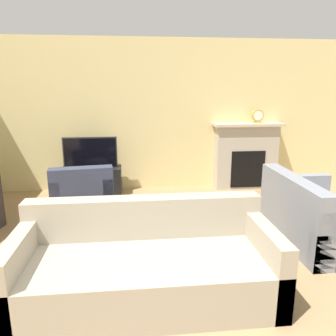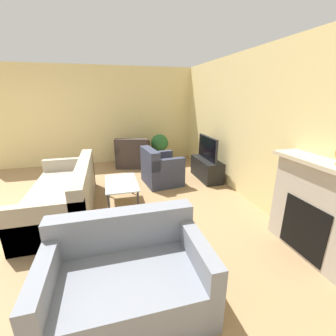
{
  "view_description": "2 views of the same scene",
  "coord_description": "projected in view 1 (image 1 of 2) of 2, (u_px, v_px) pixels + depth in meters",
  "views": [
    {
      "loc": [
        -0.03,
        -1.76,
        1.85
      ],
      "look_at": [
        0.44,
        2.73,
        0.74
      ],
      "focal_mm": 35.0,
      "sensor_mm": 36.0,
      "label": 1
    },
    {
      "loc": [
        3.91,
        1.7,
        1.93
      ],
      "look_at": [
        0.52,
        2.61,
        0.79
      ],
      "focal_mm": 24.0,
      "sensor_mm": 36.0,
      "label": 2
    }
  ],
  "objects": [
    {
      "name": "tv_stand",
      "position": [
        92.0,
        181.0,
        5.79
      ],
      "size": [
        1.03,
        0.42,
        0.48
      ],
      "color": "black",
      "rests_on": "ground_plane"
    },
    {
      "name": "couch_sectional",
      "position": [
        146.0,
        266.0,
        2.96
      ],
      "size": [
        2.27,
        0.98,
        0.82
      ],
      "color": "#9E937F",
      "rests_on": "ground_plane"
    },
    {
      "name": "coffee_table",
      "position": [
        145.0,
        215.0,
        3.86
      ],
      "size": [
        0.93,
        0.55,
        0.44
      ],
      "color": "#333338",
      "rests_on": "ground_plane"
    },
    {
      "name": "armchair_accent",
      "position": [
        83.0,
        199.0,
        4.68
      ],
      "size": [
        0.92,
        0.86,
        0.82
      ],
      "rotation": [
        0.0,
        0.0,
        3.27
      ],
      "color": "#33384C",
      "rests_on": "ground_plane"
    },
    {
      "name": "tv",
      "position": [
        90.0,
        153.0,
        5.67
      ],
      "size": [
        0.92,
        0.05,
        0.54
      ],
      "color": "#232328",
      "rests_on": "tv_stand"
    },
    {
      "name": "fireplace",
      "position": [
        246.0,
        154.0,
        6.12
      ],
      "size": [
        1.27,
        0.36,
        1.22
      ],
      "color": "#B2A899",
      "rests_on": "ground_plane"
    },
    {
      "name": "mantel_clock",
      "position": [
        258.0,
        116.0,
        5.97
      ],
      "size": [
        0.21,
        0.07,
        0.24
      ],
      "color": "#B79338",
      "rests_on": "fireplace"
    },
    {
      "name": "wall_back",
      "position": [
        135.0,
        116.0,
        5.92
      ],
      "size": [
        8.72,
        0.06,
        2.7
      ],
      "color": "beige",
      "rests_on": "ground_plane"
    },
    {
      "name": "couch_loveseat",
      "position": [
        316.0,
        218.0,
        4.01
      ],
      "size": [
        0.95,
        1.46,
        0.82
      ],
      "rotation": [
        0.0,
        0.0,
        1.57
      ],
      "color": "gray",
      "rests_on": "ground_plane"
    }
  ]
}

